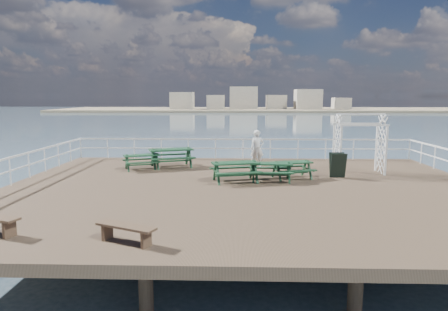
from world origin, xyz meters
TOP-DOWN VIEW (x-y plane):
  - ground at (0.00, 0.00)m, footprint 18.00×14.00m
  - sea_backdrop at (12.54, 134.07)m, footprint 300.00×300.00m
  - railing at (-0.07, 2.57)m, footprint 17.77×13.76m
  - picnic_table_a at (-4.69, 3.47)m, footprint 1.98×1.81m
  - picnic_table_b at (-3.44, 4.16)m, footprint 2.45×2.21m
  - picnic_table_c at (1.93, 1.67)m, footprint 1.91×1.70m
  - picnic_table_d at (-0.38, 0.95)m, footprint 2.13×1.88m
  - picnic_table_e at (1.04, 1.18)m, footprint 1.73×1.42m
  - flat_bench_near at (-2.84, -5.80)m, footprint 1.51×0.94m
  - trellis_arbor at (5.00, 2.93)m, footprint 2.14×1.20m
  - sandwich_board at (3.85, 1.93)m, footprint 0.66×0.50m
  - person at (0.64, 4.28)m, footprint 0.69×0.51m

SIDE VIEW (x-z plane):
  - sea_backdrop at x=12.54m, z-range -5.11..4.09m
  - ground at x=0.00m, z-range -0.30..0.00m
  - flat_bench_near at x=-2.84m, z-range 0.11..0.54m
  - picnic_table_a at x=-4.69m, z-range 0.11..0.89m
  - picnic_table_c at x=1.93m, z-range 0.11..0.89m
  - sandwich_board at x=3.85m, z-range -0.01..1.03m
  - picnic_table_e at x=1.04m, z-range 0.11..0.93m
  - picnic_table_d at x=-0.38m, z-range 0.12..1.01m
  - picnic_table_b at x=-3.44m, z-range 0.14..1.12m
  - railing at x=-0.07m, z-range 0.32..1.42m
  - person at x=0.64m, z-range 0.00..1.76m
  - trellis_arbor at x=5.00m, z-range -0.15..2.46m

